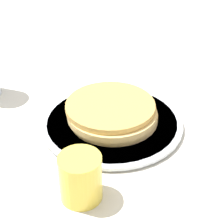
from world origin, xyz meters
name	(u,v)px	position (x,y,z in m)	size (l,w,h in m)	color
ground_plane	(113,134)	(0.00, 0.00, 0.00)	(4.00, 4.00, 0.00)	silver
plate	(112,122)	(0.02, -0.02, 0.01)	(0.29, 0.29, 0.01)	silver
pancake_stack	(112,112)	(0.03, -0.02, 0.03)	(0.19, 0.19, 0.04)	#D7B672
juice_glass	(81,178)	(-0.09, 0.15, 0.04)	(0.07, 0.07, 0.08)	yellow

